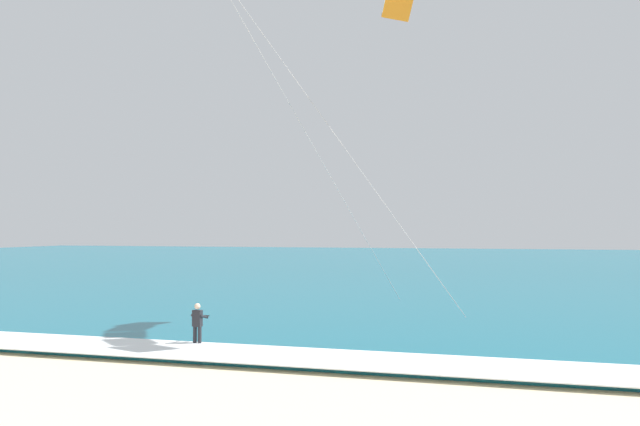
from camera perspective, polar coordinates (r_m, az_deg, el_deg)
sea at (r=78.50m, az=8.27°, el=-4.75°), size 200.00×120.00×0.20m
surf_foam at (r=21.32m, az=-10.72°, el=-12.88°), size 200.00×2.87×0.04m
surfboard at (r=22.86m, az=-11.67°, el=-12.60°), size 0.58×1.44×0.09m
kitesurfer at (r=22.72m, az=-11.63°, el=-10.33°), size 0.55×0.55×1.69m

